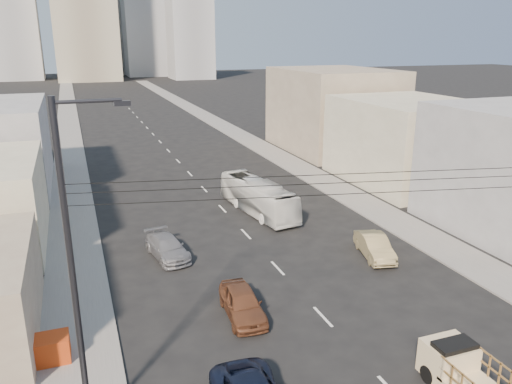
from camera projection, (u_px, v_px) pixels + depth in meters
sidewalk_left at (68, 130)px, 77.13m from camera, size 3.50×180.00×0.12m
sidewalk_right at (215, 121)px, 84.90m from camera, size 3.50×180.00×0.12m
lane_dashes at (164, 146)px, 65.79m from camera, size 0.15×104.00×0.01m
flatbed_pickup at (468, 373)px, 19.49m from camera, size 1.95×4.41×1.90m
city_bus at (258, 197)px, 40.31m from camera, size 3.58×9.90×2.70m
sedan_brown at (242, 303)px, 25.30m from camera, size 2.04×4.49×1.49m
sedan_tan at (375, 246)px, 32.25m from camera, size 2.52×4.62×1.44m
sedan_grey at (167, 247)px, 32.22m from camera, size 2.63×4.89×1.35m
streetlamp_left at (75, 269)px, 16.20m from camera, size 2.36×0.25×12.00m
overhead_wires at (422, 180)px, 16.98m from camera, size 23.01×5.02×0.72m
crate_stack at (48, 349)px, 21.64m from camera, size 1.80×1.20×1.14m
bldg_right_mid at (407, 141)px, 48.65m from camera, size 11.00×14.00×8.00m
bldg_right_far at (333, 110)px, 62.86m from camera, size 12.00×16.00×10.00m
midrise_ne at (145, 20)px, 184.18m from camera, size 16.00×16.00×40.00m
midrise_nw at (15, 28)px, 166.03m from camera, size 15.00×15.00×34.00m
midrise_back at (108, 16)px, 193.07m from camera, size 18.00×18.00×44.00m
midrise_east at (190, 37)px, 171.99m from camera, size 14.00×14.00×28.00m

